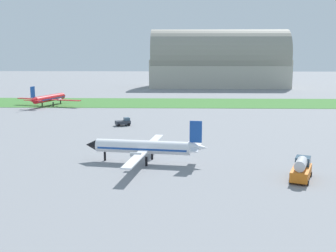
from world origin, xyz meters
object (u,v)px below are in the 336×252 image
airplane_foreground_turboprop (145,147)px  fuel_truck_midfield (301,169)px  airplane_taxiing_turboprop (49,98)px  pushback_tug_near_gate (124,122)px

airplane_foreground_turboprop → fuel_truck_midfield: airplane_foreground_turboprop is taller
airplane_taxiing_turboprop → airplane_foreground_turboprop: (38.12, -71.72, 0.02)m
pushback_tug_near_gate → fuel_truck_midfield: (31.38, -43.77, 0.67)m
airplane_foreground_turboprop → pushback_tug_near_gate: bearing=-68.3°
pushback_tug_near_gate → airplane_taxiing_turboprop: bearing=105.3°
airplane_foreground_turboprop → pushback_tug_near_gate: 36.00m
airplane_taxiing_turboprop → fuel_truck_midfield: bearing=-125.3°
airplane_taxiing_turboprop → airplane_foreground_turboprop: bearing=-134.6°
airplane_taxiing_turboprop → fuel_truck_midfield: (61.23, -80.49, -1.03)m
pushback_tug_near_gate → fuel_truck_midfield: fuel_truck_midfield is taller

